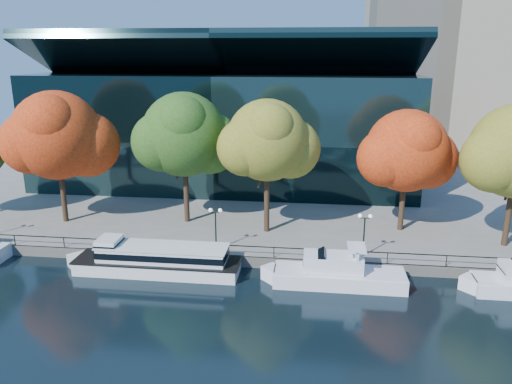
# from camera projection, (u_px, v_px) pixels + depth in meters

# --- Properties ---
(ground) EXTENTS (160.00, 160.00, 0.00)m
(ground) POSITION_uv_depth(u_px,v_px,m) (212.00, 280.00, 42.80)
(ground) COLOR black
(ground) RESTS_ON ground
(promenade) EXTENTS (90.00, 67.08, 1.00)m
(promenade) POSITION_uv_depth(u_px,v_px,m) (260.00, 174.00, 77.37)
(promenade) COLOR slate
(promenade) RESTS_ON ground
(railing) EXTENTS (88.20, 0.08, 0.99)m
(railing) POSITION_uv_depth(u_px,v_px,m) (219.00, 245.00, 45.37)
(railing) COLOR black
(railing) RESTS_ON promenade
(convention_building) EXTENTS (50.00, 24.57, 21.43)m
(convention_building) POSITION_uv_depth(u_px,v_px,m) (229.00, 126.00, 71.25)
(convention_building) COLOR black
(convention_building) RESTS_ON ground
(tour_boat) EXTENTS (16.05, 3.58, 3.05)m
(tour_boat) POSITION_uv_depth(u_px,v_px,m) (153.00, 258.00, 44.06)
(tour_boat) COLOR silver
(tour_boat) RESTS_ON ground
(cruiser_near) EXTENTS (12.11, 3.12, 3.51)m
(cruiser_near) POSITION_uv_depth(u_px,v_px,m) (333.00, 272.00, 41.76)
(cruiser_near) COLOR white
(cruiser_near) RESTS_ON ground
(tree_1) EXTENTS (11.61, 9.52, 14.09)m
(tree_1) POSITION_uv_depth(u_px,v_px,m) (58.00, 137.00, 51.94)
(tree_1) COLOR black
(tree_1) RESTS_ON promenade
(tree_2) EXTENTS (11.01, 9.03, 13.95)m
(tree_2) POSITION_uv_depth(u_px,v_px,m) (186.00, 136.00, 51.87)
(tree_2) COLOR black
(tree_2) RESTS_ON promenade
(tree_3) EXTENTS (10.13, 8.31, 13.54)m
(tree_3) POSITION_uv_depth(u_px,v_px,m) (269.00, 142.00, 48.93)
(tree_3) COLOR black
(tree_3) RESTS_ON promenade
(tree_4) EXTENTS (10.32, 8.46, 12.48)m
(tree_4) POSITION_uv_depth(u_px,v_px,m) (408.00, 153.00, 49.67)
(tree_4) COLOR black
(tree_4) RESTS_ON promenade
(lamp_1) EXTENTS (1.26, 0.36, 4.03)m
(lamp_1) POSITION_uv_depth(u_px,v_px,m) (216.00, 219.00, 46.06)
(lamp_1) COLOR black
(lamp_1) RESTS_ON promenade
(lamp_2) EXTENTS (1.26, 0.36, 4.03)m
(lamp_2) POSITION_uv_depth(u_px,v_px,m) (365.00, 225.00, 44.47)
(lamp_2) COLOR black
(lamp_2) RESTS_ON promenade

